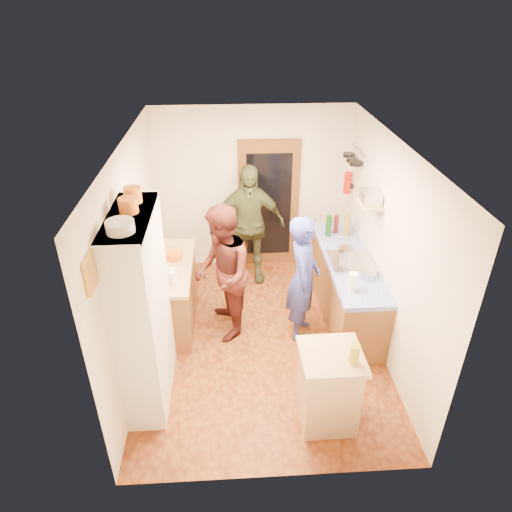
{
  "coord_description": "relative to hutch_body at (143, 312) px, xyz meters",
  "views": [
    {
      "loc": [
        -0.36,
        -4.67,
        3.98
      ],
      "look_at": [
        -0.06,
        0.15,
        1.18
      ],
      "focal_mm": 32.0,
      "sensor_mm": 36.0,
      "label": 1
    }
  ],
  "objects": [
    {
      "name": "plate_stack",
      "position": [
        0.0,
        -0.33,
        1.15
      ],
      "size": [
        0.24,
        0.24,
        0.1
      ],
      "primitive_type": "cylinder",
      "color": "white",
      "rests_on": "hutch_top_shelf"
    },
    {
      "name": "person_back",
      "position": [
        1.21,
        2.29,
        -0.16
      ],
      "size": [
        1.14,
        0.54,
        1.89
      ],
      "primitive_type": "imported",
      "rotation": [
        0.0,
        0.0,
        0.07
      ],
      "color": "#3A4023",
      "rests_on": "ground"
    },
    {
      "name": "orange_bowl",
      "position": [
        0.18,
        1.42,
        -0.15
      ],
      "size": [
        0.28,
        0.28,
        0.1
      ],
      "primitive_type": "cylinder",
      "rotation": [
        0.0,
        0.0,
        -0.34
      ],
      "color": "orange",
      "rests_on": "left_counter_top"
    },
    {
      "name": "pan_hang_c",
      "position": [
        2.7,
        2.55,
        0.81
      ],
      "size": [
        0.17,
        0.17,
        0.05
      ],
      "primitive_type": "cylinder",
      "color": "black",
      "rests_on": "pan_rail"
    },
    {
      "name": "pot_on_hob",
      "position": [
        2.45,
        1.27,
        -0.09
      ],
      "size": [
        0.2,
        0.2,
        0.13
      ],
      "primitive_type": "cylinder",
      "color": "silver",
      "rests_on": "hob"
    },
    {
      "name": "paper_towel",
      "position": [
        2.35,
        0.53,
        -0.08
      ],
      "size": [
        0.13,
        0.13,
        0.24
      ],
      "primitive_type": "cylinder",
      "rotation": [
        0.0,
        0.0,
        0.26
      ],
      "color": "white",
      "rests_on": "right_counter_top"
    },
    {
      "name": "hob",
      "position": [
        2.5,
        1.17,
        -0.18
      ],
      "size": [
        0.55,
        0.58,
        0.04
      ],
      "primitive_type": "cube",
      "color": "silver",
      "rests_on": "right_counter_top"
    },
    {
      "name": "wall_shelf",
      "position": [
        2.67,
        1.25,
        0.6
      ],
      "size": [
        0.26,
        0.42,
        0.03
      ],
      "primitive_type": "cube",
      "color": "tan",
      "rests_on": "wall_right"
    },
    {
      "name": "fire_extinguisher",
      "position": [
        2.71,
        2.5,
        0.4
      ],
      "size": [
        0.11,
        0.11,
        0.32
      ],
      "primitive_type": "cylinder",
      "color": "red",
      "rests_on": "wall_right"
    },
    {
      "name": "floor",
      "position": [
        1.3,
        0.8,
        -1.11
      ],
      "size": [
        3.0,
        4.0,
        0.02
      ],
      "primitive_type": "cube",
      "color": "brown",
      "rests_on": "ground"
    },
    {
      "name": "hutch_top_shelf",
      "position": [
        0.0,
        0.0,
        1.08
      ],
      "size": [
        0.4,
        1.14,
        0.04
      ],
      "primitive_type": "cube",
      "color": "silver",
      "rests_on": "hutch_body"
    },
    {
      "name": "chopping_board",
      "position": [
        0.12,
        1.84,
        -0.19
      ],
      "size": [
        0.32,
        0.25,
        0.02
      ],
      "primitive_type": "cube",
      "rotation": [
        0.0,
        0.0,
        -0.11
      ],
      "color": "tan",
      "rests_on": "left_counter_top"
    },
    {
      "name": "door_frame",
      "position": [
        1.55,
        2.77,
        -0.05
      ],
      "size": [
        0.95,
        0.06,
        2.1
      ],
      "primitive_type": "cube",
      "color": "brown",
      "rests_on": "ground"
    },
    {
      "name": "person_left",
      "position": [
        0.84,
        1.04,
        -0.19
      ],
      "size": [
        0.79,
        0.96,
        1.81
      ],
      "primitive_type": "imported",
      "rotation": [
        0.0,
        0.0,
        -1.45
      ],
      "color": "#461A15",
      "rests_on": "ground"
    },
    {
      "name": "wall_right",
      "position": [
        2.81,
        0.8,
        0.2
      ],
      "size": [
        0.02,
        4.0,
        2.6
      ],
      "primitive_type": "cube",
      "color": "silver",
      "rests_on": "ground"
    },
    {
      "name": "ext_bracket",
      "position": [
        2.77,
        2.5,
        0.35
      ],
      "size": [
        0.06,
        0.1,
        0.04
      ],
      "primitive_type": "cube",
      "color": "black",
      "rests_on": "wall_right"
    },
    {
      "name": "wall_left",
      "position": [
        -0.21,
        0.8,
        0.2
      ],
      "size": [
        0.02,
        4.0,
        2.6
      ],
      "primitive_type": "cube",
      "color": "silver",
      "rests_on": "ground"
    },
    {
      "name": "pan_hang_b",
      "position": [
        2.7,
        2.35,
        0.8
      ],
      "size": [
        0.16,
        0.16,
        0.05
      ],
      "primitive_type": "cylinder",
      "color": "black",
      "rests_on": "pan_rail"
    },
    {
      "name": "radio",
      "position": [
        2.67,
        1.25,
        0.69
      ],
      "size": [
        0.23,
        0.31,
        0.15
      ],
      "primitive_type": "cube",
      "rotation": [
        0.0,
        0.0,
        -0.04
      ],
      "color": "silver",
      "rests_on": "wall_shelf"
    },
    {
      "name": "right_counter_base",
      "position": [
        2.5,
        1.3,
        -0.68
      ],
      "size": [
        0.6,
        2.2,
        0.84
      ],
      "primitive_type": "cube",
      "color": "brown",
      "rests_on": "ground"
    },
    {
      "name": "oil_jar",
      "position": [
        2.07,
        -0.67,
        -0.09
      ],
      "size": [
        0.1,
        0.1,
        0.2
      ],
      "primitive_type": "cylinder",
      "rotation": [
        0.0,
        0.0,
        0.02
      ],
      "color": "#AD9E2D",
      "rests_on": "island_top"
    },
    {
      "name": "cutting_board",
      "position": [
        1.84,
        -0.5,
        -0.21
      ],
      "size": [
        0.36,
        0.29,
        0.02
      ],
      "primitive_type": "cube",
      "rotation": [
        0.0,
        0.0,
        0.02
      ],
      "color": "white",
      "rests_on": "island_top"
    },
    {
      "name": "pan_hang_a",
      "position": [
        2.7,
        2.15,
        0.82
      ],
      "size": [
        0.18,
        0.18,
        0.05
      ],
      "primitive_type": "cylinder",
      "color": "black",
      "rests_on": "pan_rail"
    },
    {
      "name": "island_base",
      "position": [
        1.89,
        -0.55,
        -0.67
      ],
      "size": [
        0.56,
        0.56,
        0.86
      ],
      "primitive_type": "cube",
      "rotation": [
        0.0,
        0.0,
        0.02
      ],
      "color": "tan",
      "rests_on": "ground"
    },
    {
      "name": "picture_frame",
      "position": [
        -0.18,
        -0.75,
        0.95
      ],
      "size": [
        0.03,
        0.25,
        0.3
      ],
      "primitive_type": "cube",
      "color": "gold",
      "rests_on": "wall_left"
    },
    {
      "name": "bottle_a",
      "position": [
        2.35,
        1.95,
        -0.04
      ],
      "size": [
        0.08,
        0.08,
        0.32
      ],
      "primitive_type": "cylinder",
      "rotation": [
        0.0,
        0.0,
        0.02
      ],
      "color": "#143F14",
      "rests_on": "right_counter_top"
    },
    {
      "name": "ceiling",
      "position": [
        1.3,
        0.8,
        1.51
      ],
      "size": [
        3.0,
        4.0,
        0.02
      ],
      "primitive_type": "cube",
      "color": "silver",
      "rests_on": "ground"
    },
    {
      "name": "person_hob",
      "position": [
        1.86,
        0.87,
        -0.25
      ],
      "size": [
        0.51,
        0.69,
        1.71
      ],
      "primitive_type": "imported",
      "rotation": [
        0.0,
        0.0,
        1.39
      ],
      "color": "#303A8F",
      "rests_on": "ground"
    },
    {
      "name": "bottle_c",
      "position": [
        2.61,
        1.94,
        -0.03
      ],
      "size": [
        0.1,
        0.1,
        0.34
      ],
      "primitive_type": "cylinder",
      "rotation": [
        0.0,
        0.0,
        0.24
      ],
      "color": "olive",
      "rests_on": "right_counter_top"
    },
    {
      "name": "door_glass",
      "position": [
        1.55,
        2.74,
        -0.05
      ],
      "size": [
        0.7,
        0.02,
        1.7
      ],
      "primitive_type": "cube",
      "color": "black",
      "rests_on": "door_frame"
    },
    {
      "name": "toaster",
      "position": [
        0.15,
        0.88,
        -0.12
      ],
      "size": [
        0.26,
        0.21,
        0.17
      ],
      "primitive_type": "cube",
      "rotation": [
        0.0,
        0.0,
        -0.33
      ],
      "color": "white",
      "rests_on": "left_counter_top"
    },
    {
      "name": "bottle_b",
      "position": [
        2.48,
        2.05,
        -0.06
      ],
      "size": [
        0.08,
        0.08,
        0.28
      ],
      "primitive_type": "cylinder",
      "rotation": [
        0.0,
        0.0,
        0.21
      ],
      "color": "#591419",
      "rests_on": "right_counter_top"
    },
    {
      "name": "left_counter_base",
      "position": [
        0.1,
        1.25,
        -0.68
      ],
      "size": [
        0.6,
        1.4,
        0.85
      ],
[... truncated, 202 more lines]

